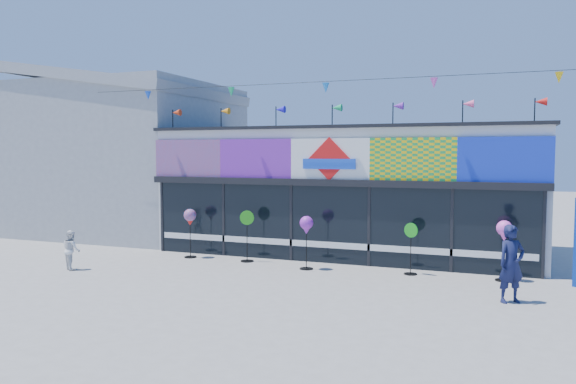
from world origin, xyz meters
The scene contains 10 objects.
ground centered at (0.00, 0.00, 0.00)m, with size 80.00×80.00×0.00m, color gray.
kite_shop centered at (0.00, 5.94, 2.05)m, with size 16.00×5.70×5.31m.
neighbour_building centered at (-10.00, 7.00, 3.20)m, with size 8.18×7.20×6.87m.
spinner_0 centered at (-4.32, 2.71, 1.22)m, with size 0.39×0.39×1.53m.
spinner_1 centered at (-2.38, 2.74, 0.82)m, with size 0.43×0.39×1.55m.
spinner_2 centered at (-0.34, 2.34, 1.21)m, with size 0.38×0.38×1.51m.
spinner_3 centered at (2.50, 2.70, 0.74)m, with size 0.38×0.36×1.40m.
spinner_4 centered at (4.84, 2.80, 1.25)m, with size 0.39×0.39×1.56m.
adult_man centered at (5.00, 0.63, 0.86)m, with size 0.62×0.41×1.71m, color #14183E.
child centered at (-6.50, -0.06, 0.55)m, with size 0.54×0.31×1.11m, color silver.
Camera 1 is at (4.80, -12.41, 3.27)m, focal length 35.00 mm.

